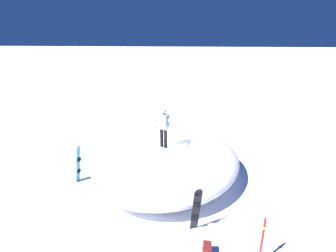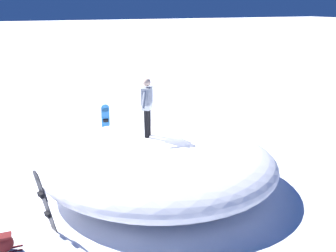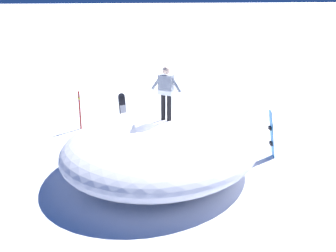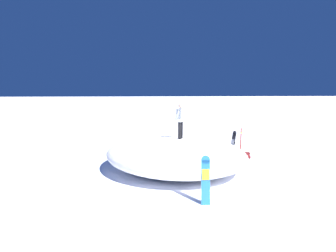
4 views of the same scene
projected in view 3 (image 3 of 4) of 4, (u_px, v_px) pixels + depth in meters
ground at (172, 176)px, 12.79m from camera, size 240.00×240.00×0.00m
snow_mound at (161, 147)px, 12.95m from camera, size 8.77×8.41×1.56m
snowboarder_standing at (166, 90)px, 12.63m from camera, size 0.62×0.89×1.65m
snowboard_primary_upright at (123, 115)px, 15.82m from camera, size 0.38×0.36×1.67m
snowboard_secondary_upright at (271, 133)px, 13.92m from camera, size 0.31×0.27×1.66m
backpack_near at (116, 124)px, 16.87m from camera, size 0.58×0.29×0.42m
trail_marker_pole at (80, 109)px, 16.68m from camera, size 0.10×0.10×1.54m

